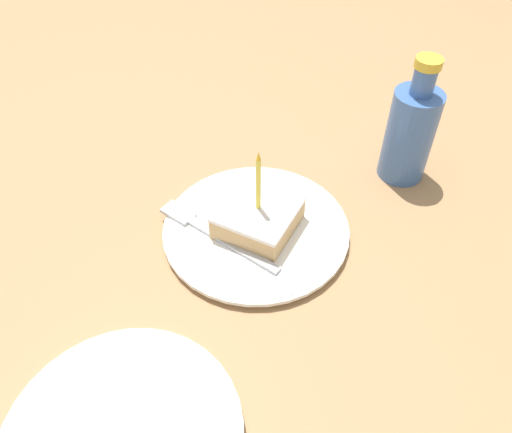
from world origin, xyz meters
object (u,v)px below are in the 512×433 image
at_px(cake_slice, 258,217).
at_px(bottle, 410,132).
at_px(plate, 256,229).
at_px(fork, 211,232).

relative_size(cake_slice, bottle, 0.66).
distance_m(plate, cake_slice, 0.02).
bearing_deg(plate, fork, 39.35).
xyz_separation_m(plate, fork, (0.05, 0.04, 0.01)).
height_order(cake_slice, fork, cake_slice).
relative_size(fork, bottle, 1.01).
distance_m(cake_slice, fork, 0.06).
distance_m(plate, fork, 0.06).
bearing_deg(plate, cake_slice, -178.57).
bearing_deg(bottle, cake_slice, 58.02).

